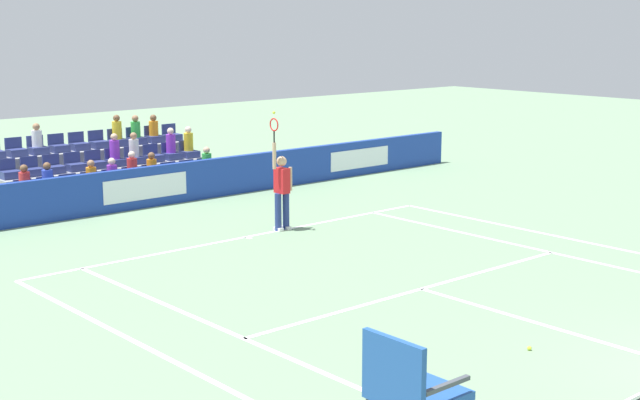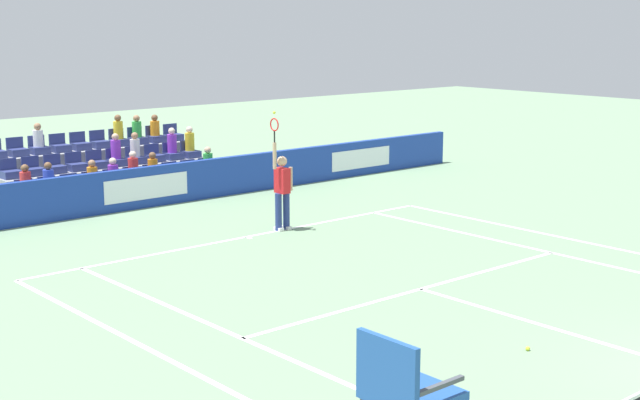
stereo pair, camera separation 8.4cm
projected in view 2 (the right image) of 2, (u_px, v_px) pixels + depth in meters
The scene contains 12 objects.
line_baseline at pixel (246, 237), 21.24m from camera, with size 10.97×0.10×0.01m, color white.
line_service at pixel (421, 289), 17.17m from camera, with size 8.23×0.10×0.01m, color white.
line_centre_service at pixel (567, 332), 14.80m from camera, with size 0.10×6.40×0.01m, color white.
line_singles_sideline_left at pixel (260, 346), 14.19m from camera, with size 0.10×11.89×0.01m, color white.
line_singles_sideline_right at pixel (570, 257), 19.48m from camera, with size 0.10×11.89×0.01m, color white.
line_doubles_sideline_left at pixel (185, 368), 13.31m from camera, with size 0.10×11.89×0.01m, color white.
line_doubles_sideline_right at pixel (605, 246), 20.36m from camera, with size 0.10×11.89×0.01m, color white.
line_centre_mark at pixel (248, 238), 21.17m from camera, with size 0.10×0.20×0.01m, color white.
sponsor_barrier at pixel (145, 187), 24.48m from camera, with size 23.52×0.22×1.09m.
tennis_player at pixel (282, 189), 21.76m from camera, with size 0.53×0.36×2.85m.
stadium_stand at pixel (104, 175), 26.19m from camera, with size 6.20×2.85×2.18m.
loose_tennis_ball at pixel (528, 349), 14.00m from camera, with size 0.07×0.07×0.07m, color #D1E533.
Camera 2 is at (12.25, 4.85, 4.98)m, focal length 51.68 mm.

